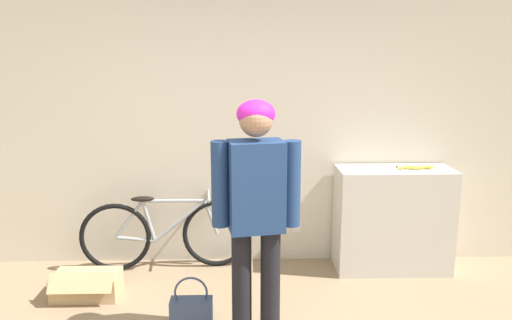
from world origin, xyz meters
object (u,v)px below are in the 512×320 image
person (256,200)px  handbag (191,312)px  bicycle (167,233)px  banana (415,167)px  cardboard_box (87,285)px

person → handbag: (-0.49, 0.16, -0.93)m
bicycle → banana: banana is taller
person → handbag: person is taller
person → cardboard_box: bearing=144.9°
person → handbag: 1.06m
banana → cardboard_box: size_ratio=0.66×
bicycle → handbag: size_ratio=3.95×
banana → cardboard_box: banana is taller
person → bicycle: bearing=113.9°
bicycle → banana: 2.43m
handbag → cardboard_box: 1.09m
person → banana: bearing=28.0°
cardboard_box → bicycle: bearing=42.9°
bicycle → handbag: bearing=-77.4°
handbag → banana: bearing=26.7°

